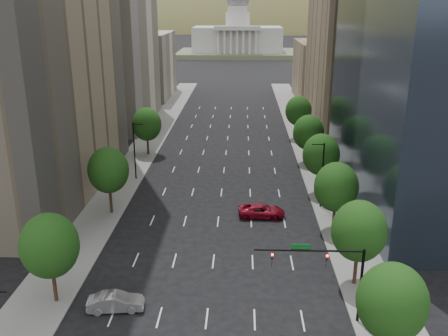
# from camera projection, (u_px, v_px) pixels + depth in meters

# --- Properties ---
(sidewalk_left) EXTENTS (6.00, 200.00, 0.15)m
(sidewalk_left) POSITION_uv_depth(u_px,v_px,m) (115.00, 190.00, 71.81)
(sidewalk_left) COLOR slate
(sidewalk_left) RESTS_ON ground
(sidewalk_right) EXTENTS (6.00, 200.00, 0.15)m
(sidewalk_right) POSITION_uv_depth(u_px,v_px,m) (329.00, 193.00, 70.70)
(sidewalk_right) COLOR slate
(sidewalk_right) RESTS_ON ground
(midrise_cream_left) EXTENTS (14.00, 30.00, 35.00)m
(midrise_cream_left) POSITION_uv_depth(u_px,v_px,m) (115.00, 44.00, 107.29)
(midrise_cream_left) COLOR beige
(midrise_cream_left) RESTS_ON ground
(filler_left) EXTENTS (14.00, 26.00, 18.00)m
(filler_left) POSITION_uv_depth(u_px,v_px,m) (146.00, 65.00, 141.26)
(filler_left) COLOR beige
(filler_left) RESTS_ON ground
(parking_tan_right) EXTENTS (14.00, 30.00, 30.00)m
(parking_tan_right) POSITION_uv_depth(u_px,v_px,m) (348.00, 58.00, 103.46)
(parking_tan_right) COLOR #8C7759
(parking_tan_right) RESTS_ON ground
(filler_right) EXTENTS (14.00, 26.00, 16.00)m
(filler_right) POSITION_uv_depth(u_px,v_px,m) (322.00, 71.00, 136.94)
(filler_right) COLOR #8C7759
(filler_right) RESTS_ON ground
(tree_right_0) EXTENTS (5.20, 5.20, 8.39)m
(tree_right_0) POSITION_uv_depth(u_px,v_px,m) (392.00, 302.00, 35.92)
(tree_right_0) COLOR #382316
(tree_right_0) RESTS_ON ground
(tree_right_1) EXTENTS (5.20, 5.20, 8.75)m
(tree_right_1) POSITION_uv_depth(u_px,v_px,m) (359.00, 231.00, 46.22)
(tree_right_1) COLOR #382316
(tree_right_1) RESTS_ON ground
(tree_right_2) EXTENTS (5.20, 5.20, 8.61)m
(tree_right_2) POSITION_uv_depth(u_px,v_px,m) (336.00, 187.00, 57.62)
(tree_right_2) COLOR #382316
(tree_right_2) RESTS_ON ground
(tree_right_3) EXTENTS (5.20, 5.20, 8.89)m
(tree_right_3) POSITION_uv_depth(u_px,v_px,m) (321.00, 155.00, 68.89)
(tree_right_3) COLOR #382316
(tree_right_3) RESTS_ON ground
(tree_right_4) EXTENTS (5.20, 5.20, 8.46)m
(tree_right_4) POSITION_uv_depth(u_px,v_px,m) (308.00, 133.00, 82.29)
(tree_right_4) COLOR #382316
(tree_right_4) RESTS_ON ground
(tree_right_5) EXTENTS (5.20, 5.20, 8.75)m
(tree_right_5) POSITION_uv_depth(u_px,v_px,m) (298.00, 111.00, 97.35)
(tree_right_5) COLOR #382316
(tree_right_5) RESTS_ON ground
(tree_left_0) EXTENTS (5.20, 5.20, 8.75)m
(tree_left_0) POSITION_uv_depth(u_px,v_px,m) (50.00, 246.00, 43.43)
(tree_left_0) COLOR #382316
(tree_left_0) RESTS_ON ground
(tree_left_1) EXTENTS (5.20, 5.20, 8.97)m
(tree_left_1) POSITION_uv_depth(u_px,v_px,m) (108.00, 170.00, 62.30)
(tree_left_1) COLOR #382316
(tree_left_1) RESTS_ON ground
(tree_left_2) EXTENTS (5.20, 5.20, 8.68)m
(tree_left_2) POSITION_uv_depth(u_px,v_px,m) (147.00, 124.00, 87.01)
(tree_left_2) COLOR #382316
(tree_left_2) RESTS_ON ground
(streetlight_rn) EXTENTS (1.70, 0.20, 9.00)m
(streetlight_rn) POSITION_uv_depth(u_px,v_px,m) (322.00, 173.00, 64.52)
(streetlight_rn) COLOR black
(streetlight_rn) RESTS_ON ground
(streetlight_ln) EXTENTS (1.70, 0.20, 9.00)m
(streetlight_ln) POSITION_uv_depth(u_px,v_px,m) (135.00, 150.00, 74.95)
(streetlight_ln) COLOR black
(streetlight_ln) RESTS_ON ground
(traffic_signal) EXTENTS (9.12, 0.40, 7.38)m
(traffic_signal) POSITION_uv_depth(u_px,v_px,m) (332.00, 268.00, 40.84)
(traffic_signal) COLOR black
(traffic_signal) RESTS_ON ground
(capitol) EXTENTS (60.00, 40.00, 35.20)m
(capitol) POSITION_uv_depth(u_px,v_px,m) (237.00, 39.00, 248.15)
(capitol) COLOR #596647
(capitol) RESTS_ON ground
(foothills) EXTENTS (720.00, 413.00, 263.00)m
(foothills) POSITION_uv_depth(u_px,v_px,m) (269.00, 58.00, 592.82)
(foothills) COLOR olive
(foothills) RESTS_ON ground
(car_silver) EXTENTS (5.18, 2.37, 1.65)m
(car_silver) POSITION_uv_depth(u_px,v_px,m) (116.00, 302.00, 43.80)
(car_silver) COLOR gray
(car_silver) RESTS_ON ground
(car_red_far) EXTENTS (5.97, 2.80, 1.65)m
(car_red_far) POSITION_uv_depth(u_px,v_px,m) (262.00, 211.00, 62.92)
(car_red_far) COLOR maroon
(car_red_far) RESTS_ON ground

